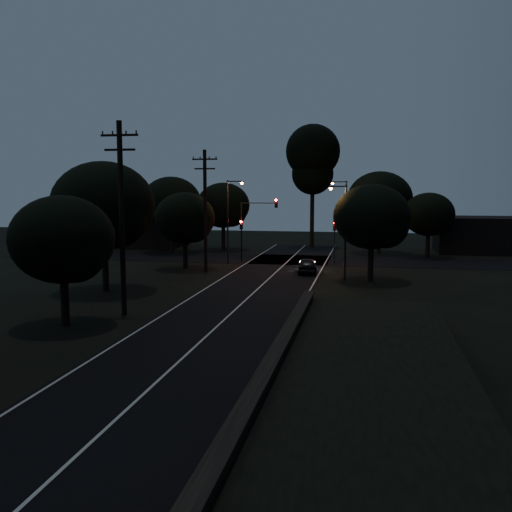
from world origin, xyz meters
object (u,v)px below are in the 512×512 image
(utility_pole_mid, at_px, (122,215))
(signal_left, at_px, (241,233))
(utility_pole_far, at_px, (205,209))
(signal_mast, at_px, (258,218))
(tall_pine, at_px, (313,159))
(streetlight_b, at_px, (344,214))
(streetlight_a, at_px, (230,216))
(streetlight_c, at_px, (343,225))
(car, at_px, (307,265))
(signal_right, at_px, (334,234))

(utility_pole_mid, xyz_separation_m, signal_left, (1.40, 24.99, -2.90))
(utility_pole_far, bearing_deg, signal_mast, 68.89)
(tall_pine, distance_m, streetlight_b, 13.33)
(utility_pole_mid, relative_size, tall_pine, 0.73)
(utility_pole_far, height_order, tall_pine, tall_pine)
(streetlight_a, xyz_separation_m, streetlight_c, (11.14, -8.00, -0.29))
(utility_pole_far, bearing_deg, streetlight_b, 46.70)
(streetlight_c, bearing_deg, utility_pole_mid, -128.26)
(streetlight_a, bearing_deg, car, -31.25)
(utility_pole_mid, xyz_separation_m, utility_pole_far, (0.00, 17.00, -0.25))
(tall_pine, xyz_separation_m, streetlight_b, (4.31, -11.00, -6.17))
(utility_pole_mid, distance_m, signal_mast, 25.22)
(signal_mast, bearing_deg, utility_pole_far, -111.11)
(signal_mast, bearing_deg, streetlight_a, -140.23)
(signal_right, relative_size, streetlight_b, 0.51)
(streetlight_a, bearing_deg, streetlight_b, 29.48)
(utility_pole_mid, distance_m, tall_pine, 40.92)
(signal_left, xyz_separation_m, streetlight_b, (9.91, 4.01, 1.80))
(utility_pole_mid, bearing_deg, streetlight_c, 51.74)
(signal_right, distance_m, streetlight_a, 10.26)
(signal_mast, height_order, streetlight_b, streetlight_b)
(utility_pole_far, distance_m, tall_pine, 24.62)
(utility_pole_far, relative_size, streetlight_b, 1.31)
(signal_left, relative_size, signal_right, 1.00)
(signal_left, relative_size, streetlight_c, 0.55)
(streetlight_c, bearing_deg, signal_left, 136.24)
(utility_pole_far, relative_size, signal_mast, 1.68)
(utility_pole_mid, xyz_separation_m, streetlight_a, (0.69, 23.00, -1.10))
(tall_pine, distance_m, streetlight_a, 19.15)
(utility_pole_far, bearing_deg, utility_pole_mid, -90.00)
(signal_mast, distance_m, streetlight_c, 13.28)
(utility_pole_mid, distance_m, streetlight_b, 31.15)
(car, bearing_deg, signal_right, -111.15)
(tall_pine, bearing_deg, utility_pole_mid, -99.93)
(signal_mast, bearing_deg, signal_right, -0.03)
(utility_pole_mid, xyz_separation_m, streetlight_c, (11.83, 15.00, -1.39))
(utility_pole_far, relative_size, streetlight_c, 1.40)
(signal_mast, bearing_deg, car, -50.63)
(tall_pine, relative_size, streetlight_a, 1.87)
(tall_pine, height_order, signal_mast, tall_pine)
(streetlight_b, distance_m, streetlight_c, 14.01)
(signal_mast, xyz_separation_m, streetlight_b, (8.22, 4.01, 0.30))
(utility_pole_mid, relative_size, streetlight_a, 1.38)
(car, bearing_deg, utility_pole_far, 1.65)
(tall_pine, bearing_deg, signal_right, -76.51)
(streetlight_a, relative_size, car, 2.01)
(utility_pole_far, distance_m, signal_left, 8.53)
(utility_pole_far, xyz_separation_m, signal_left, (1.40, 7.99, -2.65))
(signal_left, xyz_separation_m, streetlight_c, (10.43, -9.99, 1.51))
(signal_left, bearing_deg, utility_pole_far, -99.94)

